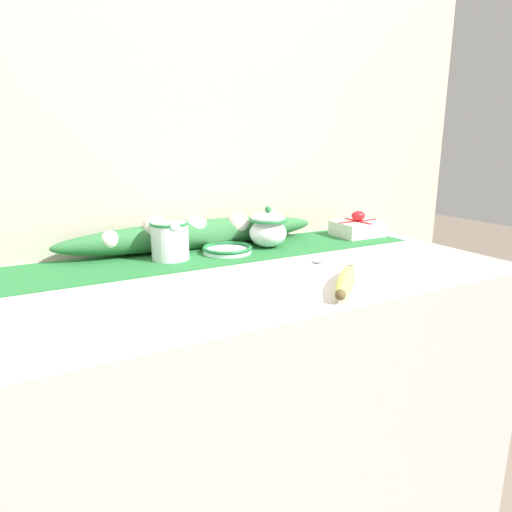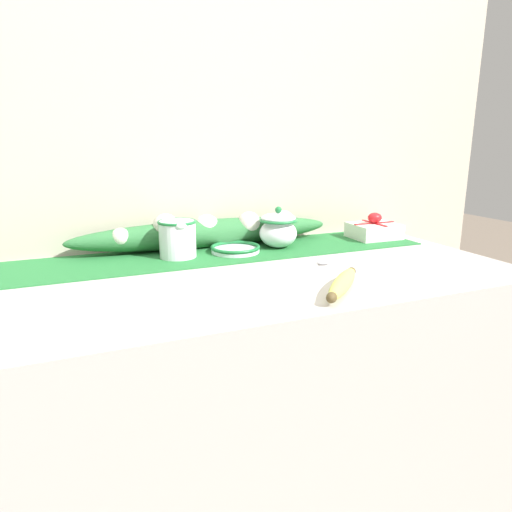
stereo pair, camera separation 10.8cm
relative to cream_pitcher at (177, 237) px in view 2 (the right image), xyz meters
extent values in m
cube|color=#B7B2AD|center=(0.11, -0.20, -0.52)|extent=(1.38, 0.67, 0.92)
cube|color=#B7AD99|center=(0.11, 0.16, 0.22)|extent=(2.18, 0.04, 2.40)
cube|color=#236B33|center=(0.11, 0.00, -0.06)|extent=(1.27, 0.26, 0.00)
cylinder|color=white|center=(0.00, 0.00, 0.00)|extent=(0.10, 0.10, 0.10)
torus|color=#1E7038|center=(0.00, 0.00, 0.04)|extent=(0.11, 0.11, 0.01)
torus|color=white|center=(0.00, 0.06, 0.00)|extent=(0.05, 0.01, 0.05)
ellipsoid|color=white|center=(0.00, -0.05, 0.04)|extent=(0.03, 0.02, 0.02)
ellipsoid|color=white|center=(0.31, 0.00, -0.01)|extent=(0.11, 0.11, 0.08)
torus|color=#1E7038|center=(0.31, 0.00, 0.03)|extent=(0.12, 0.12, 0.01)
ellipsoid|color=white|center=(0.31, 0.00, 0.03)|extent=(0.10, 0.10, 0.03)
sphere|color=#1E7038|center=(0.31, 0.00, 0.06)|extent=(0.02, 0.02, 0.02)
cylinder|color=white|center=(0.17, -0.01, -0.05)|extent=(0.14, 0.14, 0.01)
torus|color=#1E7038|center=(0.17, -0.01, -0.04)|extent=(0.14, 0.14, 0.01)
ellipsoid|color=#CCD156|center=(0.26, -0.42, -0.04)|extent=(0.18, 0.18, 0.04)
ellipsoid|color=brown|center=(0.19, -0.49, -0.04)|extent=(0.04, 0.04, 0.02)
ellipsoid|color=brown|center=(0.33, -0.35, -0.04)|extent=(0.03, 0.03, 0.02)
cube|color=#B7B7BC|center=(0.26, -0.22, -0.06)|extent=(0.11, 0.01, 0.00)
ellipsoid|color=#B7B7BC|center=(0.34, -0.22, -0.05)|extent=(0.04, 0.03, 0.01)
cube|color=silver|center=(0.66, 0.00, -0.03)|extent=(0.15, 0.13, 0.05)
cube|color=red|center=(0.66, 0.00, -0.01)|extent=(0.15, 0.01, 0.00)
cube|color=red|center=(0.66, 0.00, -0.01)|extent=(0.01, 0.13, 0.00)
ellipsoid|color=red|center=(0.66, 0.00, 0.01)|extent=(0.05, 0.04, 0.03)
ellipsoid|color=#2D6B38|center=(0.11, 0.09, -0.01)|extent=(0.81, 0.09, 0.08)
sphere|color=silver|center=(-0.14, 0.07, 0.00)|extent=(0.05, 0.05, 0.05)
sphere|color=silver|center=(-0.02, 0.08, 0.02)|extent=(0.07, 0.07, 0.07)
sphere|color=silver|center=(0.11, 0.09, 0.01)|extent=(0.08, 0.08, 0.08)
sphere|color=silver|center=(0.24, 0.07, 0.01)|extent=(0.07, 0.07, 0.07)
sphere|color=silver|center=(0.36, 0.08, 0.01)|extent=(0.06, 0.06, 0.06)
camera|label=1|loc=(-0.37, -1.17, 0.26)|focal=32.00mm
camera|label=2|loc=(-0.27, -1.22, 0.26)|focal=32.00mm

